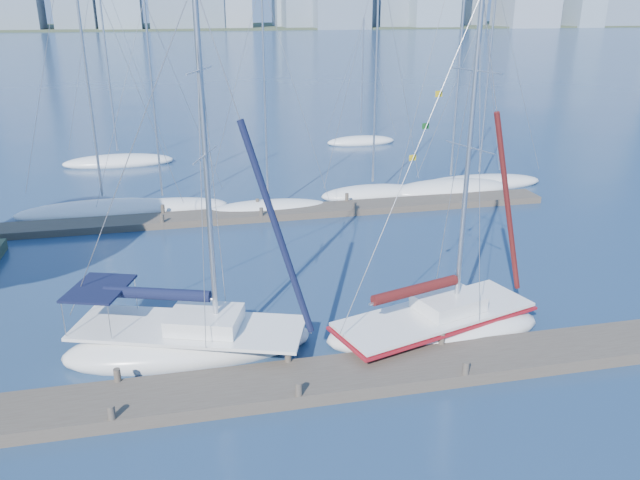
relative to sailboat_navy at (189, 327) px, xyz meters
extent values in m
plane|color=navy|center=(2.91, -2.79, -0.92)|extent=(700.00, 700.00, 0.00)
cube|color=#493F35|center=(2.91, -2.79, -0.72)|extent=(26.00, 2.00, 0.40)
cube|color=#493F35|center=(4.91, 13.21, -0.74)|extent=(30.00, 1.80, 0.36)
cube|color=#38472D|center=(2.91, 317.21, -0.92)|extent=(800.00, 100.00, 1.50)
ellipsoid|color=white|center=(0.00, 0.00, -0.69)|extent=(8.36, 5.02, 1.39)
cube|color=white|center=(0.00, 0.00, -0.04)|extent=(7.74, 4.63, 0.11)
cube|color=white|center=(0.53, -0.18, 0.28)|extent=(2.66, 2.32, 0.51)
cylinder|color=silver|center=(0.88, -0.30, 5.13)|extent=(0.17, 0.17, 10.26)
cylinder|color=silver|center=(-0.90, 0.31, 1.03)|extent=(3.59, 1.30, 0.09)
cylinder|color=black|center=(-0.90, 0.31, 1.12)|extent=(3.40, 1.46, 0.37)
cube|color=black|center=(-2.71, 0.92, 1.21)|extent=(2.29, 2.63, 0.07)
ellipsoid|color=white|center=(8.16, -0.70, -0.70)|extent=(7.93, 4.54, 1.32)
cube|color=white|center=(8.16, -0.70, -0.09)|extent=(7.34, 4.19, 0.11)
cube|color=white|center=(8.66, -0.55, 0.22)|extent=(2.49, 2.15, 0.49)
cylinder|color=silver|center=(9.00, -0.44, 5.01)|extent=(0.16, 0.16, 10.11)
cylinder|color=silver|center=(7.29, -0.96, 0.93)|extent=(3.45, 1.12, 0.09)
cylinder|color=#4B1010|center=(7.29, -0.96, 1.02)|extent=(3.25, 1.29, 0.35)
cube|color=maroon|center=(8.16, -0.70, -0.24)|extent=(7.52, 4.33, 0.09)
ellipsoid|color=white|center=(-4.20, 15.35, -0.70)|extent=(9.38, 5.91, 1.21)
cylinder|color=silver|center=(-4.20, 15.35, 6.89)|extent=(0.13, 0.13, 13.43)
ellipsoid|color=white|center=(-1.11, 15.39, -0.74)|extent=(7.28, 4.22, 0.99)
cylinder|color=silver|center=(-1.11, 15.39, 4.95)|extent=(0.11, 0.11, 9.94)
ellipsoid|color=white|center=(4.50, 14.06, -0.75)|extent=(6.95, 4.17, 0.95)
cylinder|color=silver|center=(4.50, 14.06, 5.40)|extent=(0.10, 0.10, 10.93)
ellipsoid|color=white|center=(10.86, 15.55, -0.74)|extent=(6.39, 3.01, 1.04)
cylinder|color=silver|center=(10.86, 15.55, 6.13)|extent=(0.11, 0.11, 12.22)
ellipsoid|color=white|center=(15.62, 15.27, -0.70)|extent=(7.88, 4.27, 1.25)
cylinder|color=silver|center=(15.62, 15.27, 7.69)|extent=(0.14, 0.14, 14.97)
ellipsoid|color=white|center=(17.93, 16.24, -0.73)|extent=(8.33, 2.41, 1.08)
cylinder|color=silver|center=(17.93, 16.24, 5.49)|extent=(0.12, 0.12, 10.86)
ellipsoid|color=white|center=(-4.37, 26.91, -0.72)|extent=(7.84, 5.09, 1.10)
cylinder|color=silver|center=(-4.37, 26.91, 6.42)|extent=(0.12, 0.12, 12.69)
ellipsoid|color=white|center=(14.30, 30.15, -0.75)|extent=(5.93, 3.60, 0.95)
cylinder|color=silver|center=(14.30, 30.15, 4.34)|extent=(0.10, 0.10, 8.81)
camera|label=1|loc=(0.35, -18.22, 9.69)|focal=35.00mm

